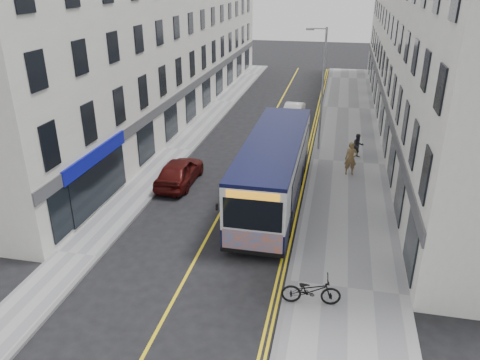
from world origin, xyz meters
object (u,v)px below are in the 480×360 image
at_px(car_white, 293,112).
at_px(bicycle, 311,290).
at_px(city_bus, 274,167).
at_px(pedestrian_near, 351,159).
at_px(car_maroon, 179,171).
at_px(streetlamp, 321,86).
at_px(pedestrian_far, 358,146).

bearing_deg(car_white, bicycle, -78.73).
height_order(city_bus, pedestrian_near, city_bus).
distance_m(bicycle, car_white, 23.31).
distance_m(pedestrian_near, car_white, 11.63).
height_order(car_white, car_maroon, car_maroon).
distance_m(streetlamp, pedestrian_near, 5.62).
bearing_deg(bicycle, car_maroon, 34.62).
bearing_deg(streetlamp, car_white, 109.52).
xyz_separation_m(streetlamp, bicycle, (0.76, -16.42, -3.71)).
xyz_separation_m(streetlamp, car_white, (-2.37, 6.68, -3.71)).
xyz_separation_m(city_bus, car_white, (-0.55, 14.87, -1.20)).
height_order(streetlamp, pedestrian_near, streetlamp).
height_order(city_bus, car_white, city_bus).
height_order(bicycle, car_white, car_white).
distance_m(streetlamp, city_bus, 8.76).
xyz_separation_m(car_white, car_maroon, (-4.93, -13.87, 0.09)).
bearing_deg(pedestrian_far, pedestrian_near, -122.50).
relative_size(streetlamp, city_bus, 0.68).
xyz_separation_m(city_bus, pedestrian_far, (4.43, 7.08, -0.98)).
distance_m(city_bus, car_maroon, 5.68).
relative_size(city_bus, car_white, 2.88).
height_order(city_bus, bicycle, city_bus).
bearing_deg(bicycle, city_bus, 10.91).
xyz_separation_m(bicycle, car_maroon, (-8.06, 9.23, 0.09)).
xyz_separation_m(streetlamp, city_bus, (-1.82, -8.19, -2.51)).
xyz_separation_m(pedestrian_near, car_maroon, (-9.44, -3.16, -0.34)).
bearing_deg(car_white, car_maroon, -106.02).
bearing_deg(streetlamp, pedestrian_near, -62.05).
xyz_separation_m(pedestrian_near, pedestrian_far, (0.47, 2.91, -0.20)).
height_order(pedestrian_far, car_white, pedestrian_far).
height_order(pedestrian_far, car_maroon, pedestrian_far).
relative_size(city_bus, car_maroon, 2.64).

